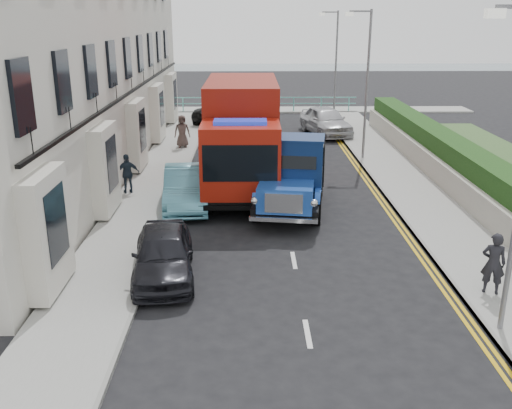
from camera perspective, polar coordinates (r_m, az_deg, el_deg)
name	(u,v)px	position (r m, az deg, el deg)	size (l,w,h in m)	color
ground	(300,292)	(14.81, 4.40, -8.75)	(120.00, 120.00, 0.00)	black
pavement_west	(152,189)	(23.43, -10.33, 1.55)	(2.40, 38.00, 0.12)	gray
pavement_east	(411,188)	(24.03, 15.19, 1.62)	(2.60, 38.00, 0.12)	gray
promenade	(266,110)	(42.66, 0.98, 9.43)	(30.00, 2.50, 0.12)	gray
sea_plane	(258,71)	(73.44, 0.23, 13.19)	(120.00, 120.00, 0.00)	slate
terrace_west	(58,5)	(27.36, -19.17, 18.37)	(6.31, 30.20, 14.25)	beige
garden_east	(459,168)	(24.41, 19.68, 3.48)	(1.45, 28.00, 1.75)	#B2AD9E
seafront_railing	(266,104)	(41.80, 1.01, 9.97)	(13.00, 0.08, 1.11)	#59B2A5
lamp_mid	(365,77)	(27.80, 10.84, 12.45)	(1.23, 0.18, 7.00)	slate
lamp_far	(334,60)	(37.62, 7.82, 14.10)	(1.23, 0.18, 7.00)	slate
bedford_lorry	(289,179)	(20.04, 3.34, 2.57)	(3.09, 6.12, 2.78)	black
red_lorry	(242,133)	(22.86, -1.43, 7.13)	(2.83, 8.15, 4.26)	black
parked_car_front	(163,253)	(15.54, -9.25, -4.85)	(1.59, 3.95, 1.35)	black
parked_car_mid	(186,187)	(21.13, -7.00, 1.74)	(1.54, 4.42, 1.46)	#529AB0
parked_car_rear	(220,156)	(25.88, -3.66, 4.82)	(1.88, 4.63, 1.34)	#A8A8AD
seafront_car_left	(223,111)	(37.96, -3.30, 9.30)	(2.42, 5.26, 1.46)	black
seafront_car_right	(326,121)	(34.13, 6.98, 8.32)	(1.95, 4.85, 1.65)	#B3B3B8
pedestrian_east_near	(493,263)	(15.34, 22.66, -5.44)	(0.58, 0.38, 1.60)	black
pedestrian_west_near	(128,174)	(22.72, -12.71, 3.03)	(0.90, 0.38, 1.54)	#1D2834
pedestrian_west_far	(182,131)	(30.28, -7.40, 7.28)	(0.82, 0.53, 1.68)	#463632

